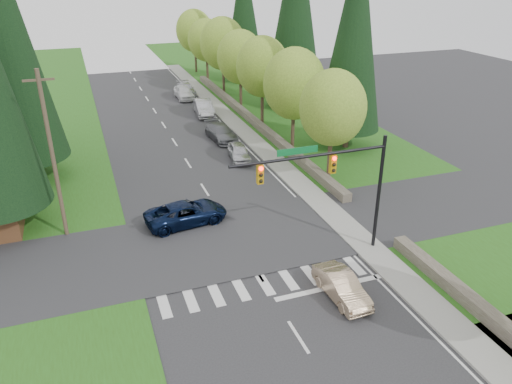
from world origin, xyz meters
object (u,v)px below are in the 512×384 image
parked_car_b (221,133)px  sedan_champagne (342,286)px  parked_car_a (239,152)px  suv_navy (186,213)px  parked_car_d (184,92)px  parked_car_c (204,108)px  parked_car_e (186,89)px

parked_car_b → sedan_champagne: bearing=-96.8°
parked_car_a → parked_car_b: bearing=97.4°
suv_navy → parked_car_d: (6.54, 30.49, 0.06)m
parked_car_c → parked_car_e: size_ratio=1.07×
suv_navy → parked_car_b: size_ratio=1.07×
parked_car_a → parked_car_e: (0.70, 23.29, 0.00)m
parked_car_b → parked_car_c: (0.52, 8.43, 0.11)m
parked_car_d → parked_car_c: bearing=-86.2°
parked_car_c → parked_car_d: size_ratio=1.07×
suv_navy → parked_car_b: 16.09m
sedan_champagne → parked_car_b: parked_car_b is taller
suv_navy → parked_car_a: (6.54, 9.33, -0.06)m
parked_car_a → parked_car_b: (0.01, 5.37, 0.04)m
parked_car_b → parked_car_d: bearing=85.7°
parked_car_c → sedan_champagne: bearing=-87.4°
sedan_champagne → parked_car_e: (1.75, 42.66, 0.03)m
sedan_champagne → parked_car_d: (1.04, 40.55, 0.14)m
parked_car_c → parked_car_a: bearing=-86.9°
parked_car_c → parked_car_d: bearing=99.3°
parked_car_b → parked_car_d: size_ratio=1.05×
suv_navy → parked_car_b: suv_navy is taller
suv_navy → parked_car_a: size_ratio=1.33×
parked_car_b → parked_car_d: (-0.01, 15.80, 0.08)m
sedan_champagne → parked_car_c: parked_car_c is taller
suv_navy → parked_car_a: suv_navy is taller
parked_car_b → parked_car_d: parked_car_d is taller
parked_car_b → parked_car_d: 15.80m
suv_navy → parked_car_a: 11.39m
suv_navy → parked_car_e: suv_navy is taller
suv_navy → parked_car_d: parked_car_d is taller
sedan_champagne → parked_car_b: (1.05, 24.75, 0.06)m
sedan_champagne → parked_car_b: size_ratio=0.80×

